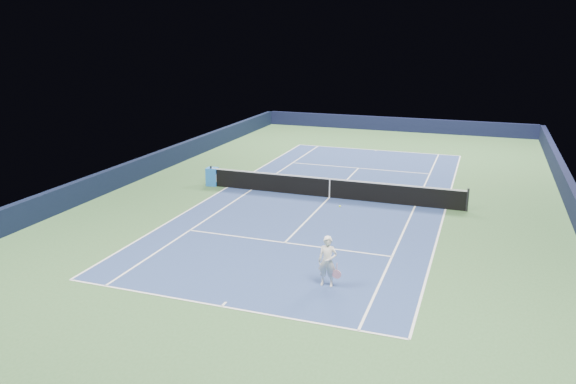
% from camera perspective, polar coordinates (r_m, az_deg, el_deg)
% --- Properties ---
extents(ground, '(40.00, 40.00, 0.00)m').
position_cam_1_polar(ground, '(27.39, 4.23, -0.57)').
color(ground, '#355B31').
rests_on(ground, ground).
extents(wall_far, '(22.00, 0.35, 1.10)m').
position_cam_1_polar(wall_far, '(46.25, 10.88, 6.77)').
color(wall_far, black).
rests_on(wall_far, ground).
extents(wall_left, '(0.35, 40.00, 1.10)m').
position_cam_1_polar(wall_left, '(31.74, -14.94, 2.28)').
color(wall_left, black).
rests_on(wall_left, ground).
extents(court_surface, '(10.97, 23.77, 0.01)m').
position_cam_1_polar(court_surface, '(27.39, 4.23, -0.57)').
color(court_surface, navy).
rests_on(court_surface, ground).
extents(baseline_far, '(10.97, 0.08, 0.00)m').
position_cam_1_polar(baseline_far, '(38.64, 8.96, 4.23)').
color(baseline_far, white).
rests_on(baseline_far, ground).
extents(baseline_near, '(10.97, 0.08, 0.00)m').
position_cam_1_polar(baseline_near, '(17.01, -6.76, -11.47)').
color(baseline_near, white).
rests_on(baseline_near, ground).
extents(sideline_doubles_right, '(0.08, 23.77, 0.00)m').
position_cam_1_polar(sideline_doubles_right, '(26.55, 15.72, -1.68)').
color(sideline_doubles_right, white).
rests_on(sideline_doubles_right, ground).
extents(sideline_doubles_left, '(0.08, 23.77, 0.00)m').
position_cam_1_polar(sideline_doubles_left, '(29.25, -6.18, 0.48)').
color(sideline_doubles_left, white).
rests_on(sideline_doubles_left, ground).
extents(sideline_singles_right, '(0.08, 23.77, 0.00)m').
position_cam_1_polar(sideline_singles_right, '(26.66, 12.79, -1.40)').
color(sideline_singles_right, white).
rests_on(sideline_singles_right, ground).
extents(sideline_singles_left, '(0.08, 23.77, 0.00)m').
position_cam_1_polar(sideline_singles_left, '(28.70, -3.71, 0.24)').
color(sideline_singles_left, white).
rests_on(sideline_singles_left, ground).
extents(service_line_far, '(8.23, 0.08, 0.00)m').
position_cam_1_polar(service_line_far, '(33.39, 7.17, 2.43)').
color(service_line_far, white).
rests_on(service_line_far, ground).
extents(service_line_near, '(8.23, 0.08, 0.00)m').
position_cam_1_polar(service_line_near, '(21.61, -0.33, -5.16)').
color(service_line_near, white).
rests_on(service_line_near, ground).
extents(center_service_line, '(0.08, 12.80, 0.00)m').
position_cam_1_polar(center_service_line, '(27.39, 4.23, -0.56)').
color(center_service_line, white).
rests_on(center_service_line, ground).
extents(center_mark_far, '(0.08, 0.30, 0.00)m').
position_cam_1_polar(center_mark_far, '(38.50, 8.92, 4.19)').
color(center_mark_far, white).
rests_on(center_mark_far, ground).
extents(center_mark_near, '(0.08, 0.30, 0.00)m').
position_cam_1_polar(center_mark_near, '(17.13, -6.54, -11.26)').
color(center_mark_near, white).
rests_on(center_mark_near, ground).
extents(tennis_net, '(12.90, 0.10, 1.07)m').
position_cam_1_polar(tennis_net, '(27.25, 4.25, 0.44)').
color(tennis_net, black).
rests_on(tennis_net, ground).
extents(sponsor_cube, '(0.64, 0.59, 0.94)m').
position_cam_1_polar(sponsor_cube, '(29.64, -7.69, 1.56)').
color(sponsor_cube, blue).
rests_on(sponsor_cube, ground).
extents(tennis_player, '(0.78, 1.25, 2.40)m').
position_cam_1_polar(tennis_player, '(17.88, 4.05, -7.05)').
color(tennis_player, white).
rests_on(tennis_player, ground).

